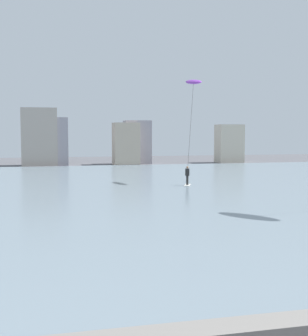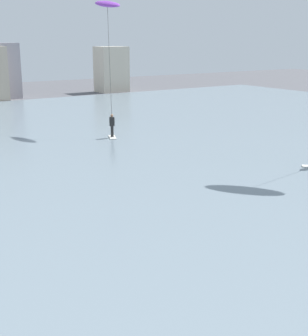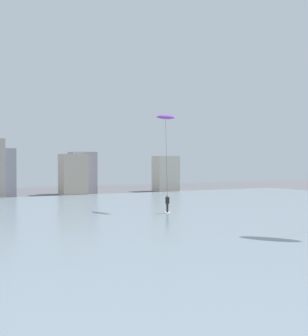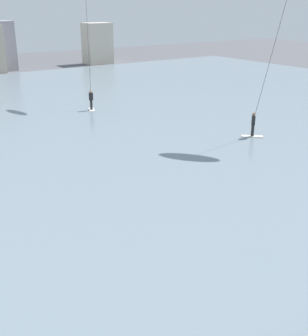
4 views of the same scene
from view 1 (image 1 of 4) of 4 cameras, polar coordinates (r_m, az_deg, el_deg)
water_bay at (r=34.88m, az=-5.09°, el=-2.91°), size 84.00×52.00×0.10m
far_shore_buildings at (r=63.31m, az=-6.46°, el=3.49°), size 32.13×4.63×7.91m
kitesurfer_purple at (r=40.37m, az=5.01°, el=9.60°), size 2.55×5.03×9.51m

